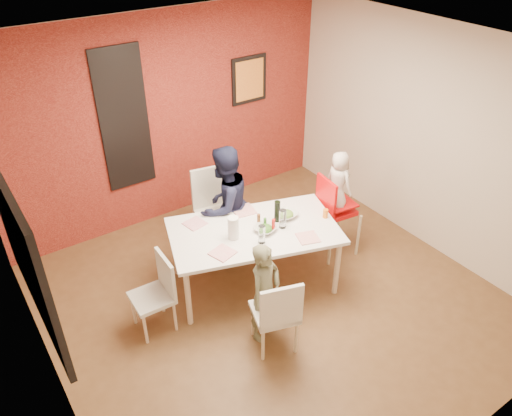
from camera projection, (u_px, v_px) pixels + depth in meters
ground at (271, 299)px, 5.53m from camera, size 4.50×4.50×0.00m
ceiling at (277, 55)px, 4.06m from camera, size 4.50×4.50×0.02m
wall_back at (169, 119)px, 6.35m from camera, size 4.50×0.02×2.70m
wall_front at (478, 346)px, 3.24m from camera, size 4.50×0.02×2.70m
wall_left at (31, 285)px, 3.73m from camera, size 0.02×4.50×2.70m
wall_right at (428, 139)px, 5.86m from camera, size 0.02×4.50×2.70m
brick_accent_wall at (170, 120)px, 6.33m from camera, size 4.50×0.02×2.70m
picture_window_frame at (22, 249)px, 3.77m from camera, size 0.05×1.70×1.30m
picture_window_pane at (24, 249)px, 3.78m from camera, size 0.02×1.55×1.15m
glassblock_strip at (124, 120)px, 5.96m from camera, size 0.55×0.03×1.70m
glassblock_surround at (124, 120)px, 5.95m from camera, size 0.60×0.03×1.76m
art_print_frame at (249, 80)px, 6.73m from camera, size 0.54×0.03×0.64m
art_print_canvas at (250, 80)px, 6.72m from camera, size 0.44×0.01×0.54m
dining_table at (254, 234)px, 5.40m from camera, size 2.02×1.51×0.75m
chair_near at (277, 312)px, 4.68m from camera, size 0.52×0.52×0.89m
chair_far at (215, 206)px, 6.05m from camera, size 0.57×0.57×1.06m
chair_left at (158, 290)px, 4.97m from camera, size 0.40×0.40×0.84m
high_chair at (333, 208)px, 5.91m from camera, size 0.50×0.50×1.06m
child_near at (265, 293)px, 4.82m from camera, size 0.47×0.39×1.10m
child_far at (225, 206)px, 5.79m from camera, size 0.85×0.75×1.47m
toddler at (338, 182)px, 5.73m from camera, size 0.26×0.38×0.74m
plate_near_left at (223, 253)px, 5.01m from camera, size 0.27×0.27×0.01m
plate_far_mid at (244, 210)px, 5.66m from camera, size 0.27×0.27×0.01m
plate_near_right at (308, 238)px, 5.23m from camera, size 0.27×0.27×0.01m
plate_far_left at (195, 223)px, 5.45m from camera, size 0.24×0.24×0.01m
salad_bowl_a at (265, 229)px, 5.32m from camera, size 0.29×0.29×0.06m
salad_bowl_b at (287, 214)px, 5.55m from camera, size 0.28×0.28×0.06m
wine_bottle at (277, 211)px, 5.43m from camera, size 0.07×0.07×0.25m
wine_glass_a at (262, 234)px, 5.11m from camera, size 0.07×0.07×0.21m
wine_glass_b at (283, 219)px, 5.34m from camera, size 0.08×0.08×0.22m
paper_towel_roll at (233, 228)px, 5.16m from camera, size 0.11×0.11×0.26m
condiment_red at (273, 225)px, 5.31m from camera, size 0.04×0.04×0.14m
condiment_green at (265, 223)px, 5.35m from camera, size 0.03×0.03×0.13m
condiment_brown at (259, 220)px, 5.39m from camera, size 0.04×0.04×0.14m
sippy_cup at (325, 213)px, 5.53m from camera, size 0.06×0.06×0.10m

